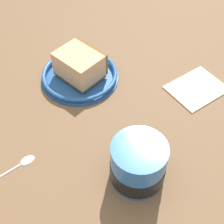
% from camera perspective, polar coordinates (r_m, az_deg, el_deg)
% --- Properties ---
extents(ground_plane, '(1.14, 1.14, 0.04)m').
position_cam_1_polar(ground_plane, '(0.71, -3.47, -0.91)').
color(ground_plane, brown).
extents(small_plate, '(0.18, 0.18, 0.02)m').
position_cam_1_polar(small_plate, '(0.77, -5.65, 6.39)').
color(small_plate, '#26599E').
rests_on(small_plate, ground_plane).
extents(cake_slice, '(0.12, 0.11, 0.06)m').
position_cam_1_polar(cake_slice, '(0.75, -5.67, 8.23)').
color(cake_slice, brown).
rests_on(cake_slice, small_plate).
extents(tea_mug, '(0.10, 0.11, 0.09)m').
position_cam_1_polar(tea_mug, '(0.57, 4.37, -9.18)').
color(tea_mug, '#3372BF').
rests_on(tea_mug, ground_plane).
extents(teaspoon, '(0.03, 0.13, 0.01)m').
position_cam_1_polar(teaspoon, '(0.64, -16.38, -9.06)').
color(teaspoon, silver).
rests_on(teaspoon, ground_plane).
extents(folded_napkin, '(0.11, 0.13, 0.01)m').
position_cam_1_polar(folded_napkin, '(0.77, 14.59, 4.10)').
color(folded_napkin, beige).
rests_on(folded_napkin, ground_plane).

